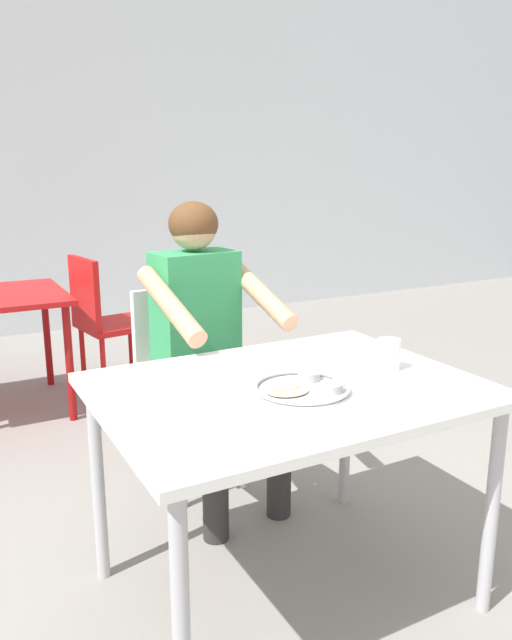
{
  "coord_description": "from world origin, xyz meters",
  "views": [
    {
      "loc": [
        -0.87,
        -1.53,
        1.39
      ],
      "look_at": [
        0.1,
        0.26,
        0.89
      ],
      "focal_mm": 34.54,
      "sensor_mm": 36.0,
      "label": 1
    }
  ],
  "objects_px": {
    "drinking_cup": "(388,353)",
    "chair_foreground": "(184,371)",
    "diner_foreground": "(206,328)",
    "chair_red_right": "(103,316)",
    "table_foreground": "(288,406)",
    "thali_tray": "(303,387)"
  },
  "relations": [
    {
      "from": "drinking_cup",
      "to": "diner_foreground",
      "type": "distance_m",
      "value": 0.82
    },
    {
      "from": "drinking_cup",
      "to": "diner_foreground",
      "type": "relative_size",
      "value": 0.08
    },
    {
      "from": "chair_foreground",
      "to": "diner_foreground",
      "type": "xyz_separation_m",
      "value": [
        0.02,
        -0.22,
        0.25
      ]
    },
    {
      "from": "table_foreground",
      "to": "chair_red_right",
      "type": "height_order",
      "value": "chair_red_right"
    },
    {
      "from": "table_foreground",
      "to": "chair_foreground",
      "type": "height_order",
      "value": "chair_foreground"
    },
    {
      "from": "thali_tray",
      "to": "drinking_cup",
      "type": "xyz_separation_m",
      "value": [
        0.36,
        0.04,
        0.04
      ]
    },
    {
      "from": "drinking_cup",
      "to": "diner_foreground",
      "type": "height_order",
      "value": "diner_foreground"
    },
    {
      "from": "table_foreground",
      "to": "thali_tray",
      "type": "xyz_separation_m",
      "value": [
        0.01,
        -0.07,
        0.08
      ]
    },
    {
      "from": "drinking_cup",
      "to": "chair_red_right",
      "type": "bearing_deg",
      "value": 99.86
    },
    {
      "from": "chair_red_right",
      "to": "drinking_cup",
      "type": "bearing_deg",
      "value": -80.14
    },
    {
      "from": "thali_tray",
      "to": "table_foreground",
      "type": "bearing_deg",
      "value": 98.4
    },
    {
      "from": "table_foreground",
      "to": "thali_tray",
      "type": "bearing_deg",
      "value": -81.6
    },
    {
      "from": "diner_foreground",
      "to": "chair_red_right",
      "type": "relative_size",
      "value": 1.44
    },
    {
      "from": "drinking_cup",
      "to": "table_foreground",
      "type": "bearing_deg",
      "value": 175.26
    },
    {
      "from": "table_foreground",
      "to": "thali_tray",
      "type": "relative_size",
      "value": 3.96
    },
    {
      "from": "chair_foreground",
      "to": "chair_red_right",
      "type": "relative_size",
      "value": 0.99
    },
    {
      "from": "table_foreground",
      "to": "chair_red_right",
      "type": "bearing_deg",
      "value": 90.35
    },
    {
      "from": "diner_foreground",
      "to": "chair_red_right",
      "type": "distance_m",
      "value": 1.48
    },
    {
      "from": "diner_foreground",
      "to": "thali_tray",
      "type": "bearing_deg",
      "value": -92.3
    },
    {
      "from": "drinking_cup",
      "to": "chair_foreground",
      "type": "distance_m",
      "value": 1.07
    },
    {
      "from": "diner_foreground",
      "to": "chair_red_right",
      "type": "height_order",
      "value": "diner_foreground"
    },
    {
      "from": "chair_red_right",
      "to": "chair_foreground",
      "type": "bearing_deg",
      "value": -88.24
    }
  ]
}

